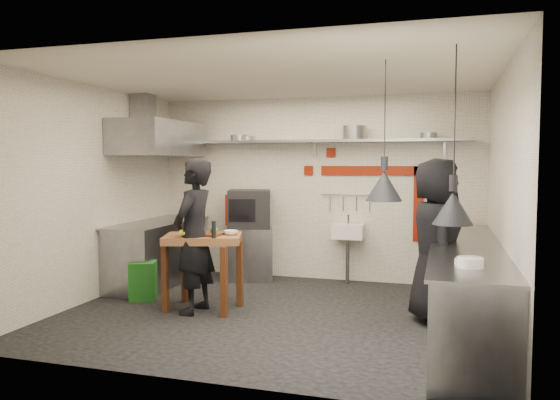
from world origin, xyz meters
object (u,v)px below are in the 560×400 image
(prep_table, at_px, (203,272))
(chef_left, at_px, (194,236))
(chef_right, at_px, (436,240))
(oven_stand, at_px, (249,253))
(green_bin, at_px, (143,280))
(combi_oven, at_px, (249,209))

(prep_table, xyz_separation_m, chef_left, (-0.04, -0.16, 0.47))
(prep_table, distance_m, chef_right, 2.79)
(oven_stand, relative_size, chef_right, 0.43)
(prep_table, height_order, chef_right, chef_right)
(green_bin, bearing_deg, chef_left, -21.93)
(oven_stand, distance_m, chef_left, 2.05)
(combi_oven, bearing_deg, green_bin, -137.72)
(combi_oven, xyz_separation_m, prep_table, (0.05, -1.80, -0.63))
(green_bin, xyz_separation_m, chef_right, (3.70, 0.08, 0.68))
(chef_left, relative_size, chef_right, 1.00)
(oven_stand, xyz_separation_m, green_bin, (-0.90, -1.61, -0.15))
(green_bin, relative_size, chef_right, 0.27)
(oven_stand, bearing_deg, chef_left, -107.17)
(chef_right, bearing_deg, combi_oven, 49.19)
(oven_stand, xyz_separation_m, combi_oven, (0.01, -0.02, 0.69))
(oven_stand, xyz_separation_m, prep_table, (0.06, -1.82, 0.06))
(combi_oven, height_order, chef_right, chef_right)
(chef_left, xyz_separation_m, chef_right, (2.78, 0.45, -0.00))
(oven_stand, bearing_deg, prep_table, -105.73)
(green_bin, bearing_deg, chef_right, 1.24)
(oven_stand, bearing_deg, green_bin, -137.04)
(oven_stand, xyz_separation_m, chef_left, (0.02, -1.98, 0.53))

